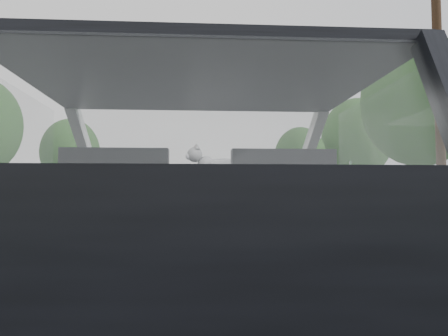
{
  "coord_description": "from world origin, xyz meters",
  "views": [
    {
      "loc": [
        -0.02,
        -2.48,
        0.86
      ],
      "look_at": [
        0.17,
        0.53,
        1.06
      ],
      "focal_mm": 35.0,
      "sensor_mm": 36.0,
      "label": 1
    }
  ],
  "objects": [
    {
      "name": "subject_car",
      "position": [
        0.0,
        0.0,
        0.72
      ],
      "size": [
        1.8,
        4.0,
        1.45
      ],
      "primitive_type": "cube",
      "color": "black",
      "rests_on": "ground"
    },
    {
      "name": "dashboard",
      "position": [
        0.0,
        0.62,
        0.85
      ],
      "size": [
        1.58,
        0.45,
        0.3
      ],
      "primitive_type": "cube",
      "color": "black",
      "rests_on": "subject_car"
    },
    {
      "name": "driver_seat",
      "position": [
        -0.4,
        -0.29,
        0.88
      ],
      "size": [
        0.5,
        0.72,
        0.42
      ],
      "primitive_type": "cube",
      "color": "#252528",
      "rests_on": "subject_car"
    },
    {
      "name": "passenger_seat",
      "position": [
        0.4,
        -0.29,
        0.88
      ],
      "size": [
        0.5,
        0.72,
        0.42
      ],
      "primitive_type": "cube",
      "color": "#252528",
      "rests_on": "subject_car"
    },
    {
      "name": "steering_wheel",
      "position": [
        -0.4,
        0.33,
        0.92
      ],
      "size": [
        0.36,
        0.36,
        0.04
      ],
      "primitive_type": "torus",
      "color": "black",
      "rests_on": "dashboard"
    },
    {
      "name": "cat",
      "position": [
        0.2,
        0.58,
        1.07
      ],
      "size": [
        0.53,
        0.25,
        0.23
      ],
      "primitive_type": "ellipsoid",
      "rotation": [
        0.0,
        0.0,
        0.19
      ],
      "color": "gray",
      "rests_on": "dashboard"
    },
    {
      "name": "guardrail",
      "position": [
        4.3,
        10.0,
        0.58
      ],
      "size": [
        0.05,
        90.0,
        0.32
      ],
      "primitive_type": "cube",
      "color": "#8E95A6",
      "rests_on": "ground"
    },
    {
      "name": "other_car",
      "position": [
        -0.65,
        15.12,
        0.79
      ],
      "size": [
        2.19,
        4.91,
        1.58
      ],
      "primitive_type": "imported",
      "rotation": [
        0.0,
        0.0,
        0.06
      ],
      "color": "silver",
      "rests_on": "ground"
    },
    {
      "name": "highway_sign",
      "position": [
        7.09,
        17.11,
        1.24
      ],
      "size": [
        0.4,
        0.98,
        2.48
      ],
      "primitive_type": "cube",
      "rotation": [
        0.0,
        0.0,
        -0.32
      ],
      "color": "#1F642F",
      "rests_on": "ground"
    },
    {
      "name": "utility_pole",
      "position": [
        7.1,
        9.71,
        4.15
      ],
      "size": [
        0.34,
        0.34,
        8.31
      ],
      "primitive_type": "cylinder",
      "rotation": [
        0.0,
        0.0,
        -0.29
      ],
      "color": "#422719",
      "rests_on": "ground"
    },
    {
      "name": "tree_1",
      "position": [
        11.26,
        18.62,
        4.38
      ],
      "size": [
        7.43,
        7.43,
        8.75
      ],
      "primitive_type": null,
      "rotation": [
        0.0,
        0.0,
        0.36
      ],
      "color": "#1E3619",
      "rests_on": "ground"
    },
    {
      "name": "tree_2",
      "position": [
        8.22,
        31.39,
        3.09
      ],
      "size": [
        5.24,
        5.24,
        6.17
      ],
      "primitive_type": null,
      "rotation": [
        0.0,
        0.0,
        -0.36
      ],
      "color": "#1E3619",
      "rests_on": "ground"
    },
    {
      "name": "tree_3",
      "position": [
        13.53,
        33.2,
        4.44
      ],
      "size": [
        6.57,
        6.57,
        8.89
      ],
      "primitive_type": null,
      "rotation": [
        0.0,
        0.0,
        -0.13
      ],
      "color": "#1E3619",
      "rests_on": "ground"
    },
    {
      "name": "tree_6",
      "position": [
        -8.63,
        27.95,
        3.01
      ],
      "size": [
        4.09,
        4.09,
        6.03
      ],
      "primitive_type": null,
      "rotation": [
        0.0,
        0.0,
        -0.03
      ],
      "color": "#1E3619",
      "rests_on": "ground"
    }
  ]
}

